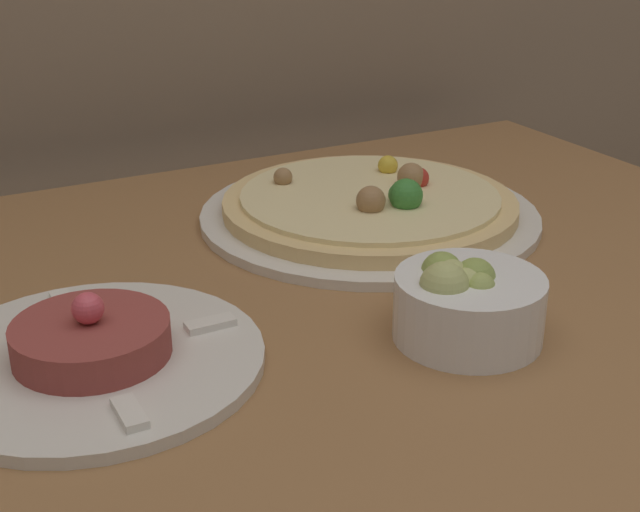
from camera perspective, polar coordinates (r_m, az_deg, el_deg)
dining_table at (r=0.83m, az=1.10°, el=-9.93°), size 1.06×0.85×0.76m
pizza_plate at (r=0.96m, az=3.25°, el=3.14°), size 0.36×0.36×0.06m
tartare_plate at (r=0.70m, az=-14.33°, el=-5.97°), size 0.26×0.26×0.06m
small_bowl at (r=0.71m, az=9.32°, el=-2.94°), size 0.12×0.12×0.07m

